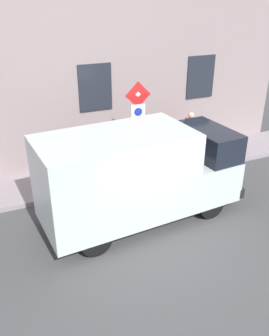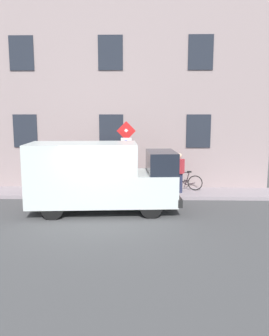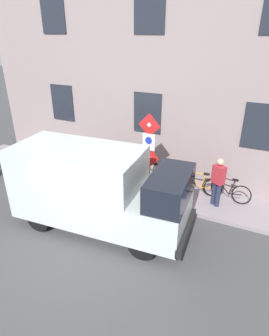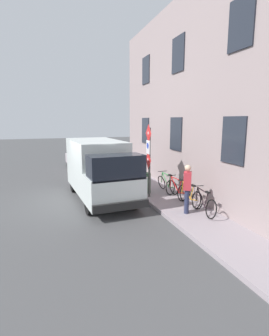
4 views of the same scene
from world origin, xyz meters
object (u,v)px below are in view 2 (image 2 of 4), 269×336
Objects in this scene: bicycle_black at (183,182)px; bicycle_orange at (161,182)px; bicycle_red at (139,182)px; pedestrian at (179,171)px; delivery_van at (100,175)px; bicycle_green at (117,181)px; litter_bin at (111,184)px; sign_post_stacked at (126,150)px.

bicycle_black is 1.00× the size of bicycle_orange.
pedestrian reaches higher than bicycle_red.
delivery_van reaches higher than bicycle_red.
bicycle_red is at bearing 174.79° from bicycle_green.
bicycle_orange is 1.06m from pedestrian.
bicycle_red is at bearing -51.00° from litter_bin.
pedestrian reaches higher than bicycle_black.
sign_post_stacked is 1.60m from litter_bin.
bicycle_black is (1.11, -2.49, -1.53)m from sign_post_stacked.
bicycle_orange is at bearing 174.82° from bicycle_green.
bicycle_green is at bearing -11.89° from litter_bin.
sign_post_stacked reaches higher than bicycle_red.
bicycle_orange is at bearing 86.25° from pedestrian.
sign_post_stacked is 2.21m from delivery_van.
sign_post_stacked is 1.94m from bicycle_green.
sign_post_stacked is 1.96m from bicycle_red.
delivery_van reaches higher than bicycle_black.
delivery_van is at bearing 57.05° from bicycle_red.
pedestrian is at bearing 154.84° from bicycle_red.
bicycle_red is (-0.00, 1.97, 0.00)m from bicycle_black.
sign_post_stacked is 1.73× the size of bicycle_green.
delivery_van is 3.19× the size of bicycle_red.
delivery_van is at bearing 160.32° from pedestrian.
litter_bin is (-0.96, 2.17, 0.08)m from bicycle_orange.
delivery_van is 3.19× the size of bicycle_orange.
bicycle_red is 1.90× the size of litter_bin.
litter_bin is at bearing 21.21° from bicycle_black.
delivery_van reaches higher than bicycle_orange.
bicycle_red is at bearing 4.29° from bicycle_black.
sign_post_stacked is 3.13m from bicycle_black.
sign_post_stacked reaches higher than bicycle_green.
bicycle_orange is 1.00× the size of bicycle_green.
delivery_van reaches higher than litter_bin.
bicycle_black and bicycle_orange have the same top height.
bicycle_green is at bearing 4.27° from bicycle_black.
bicycle_orange is (1.11, -1.51, -1.53)m from sign_post_stacked.
sign_post_stacked reaches higher than pedestrian.
pedestrian is 2.98m from litter_bin.
bicycle_green is at bearing 78.46° from delivery_van.
delivery_van is at bearing 48.57° from bicycle_orange.
bicycle_black is at bearing 37.88° from delivery_van.
litter_bin is at bearing 130.06° from pedestrian.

